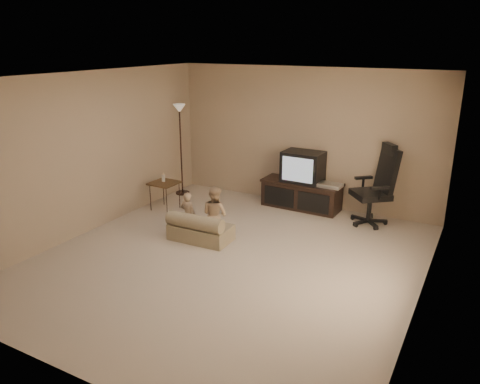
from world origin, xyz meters
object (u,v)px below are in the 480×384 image
at_px(child_sofa, 199,229).
at_px(toddler_left, 188,214).
at_px(side_table, 164,183).
at_px(office_chair, 375,196).
at_px(tv_stand, 302,185).
at_px(toddler_right, 215,214).
at_px(floor_lamp, 180,129).

relative_size(child_sofa, toddler_left, 1.33).
distance_m(side_table, child_sofa, 1.61).
height_order(office_chair, toddler_left, office_chair).
xyz_separation_m(office_chair, toddler_left, (-2.41, -1.91, -0.13)).
bearing_deg(child_sofa, side_table, 144.59).
bearing_deg(toddler_left, side_table, -38.17).
xyz_separation_m(office_chair, side_table, (-3.48, -1.11, 0.01)).
relative_size(tv_stand, child_sofa, 1.55).
xyz_separation_m(office_chair, toddler_right, (-1.95, -1.88, -0.05)).
distance_m(office_chair, child_sofa, 2.95).
relative_size(office_chair, toddler_right, 1.56).
bearing_deg(toddler_right, toddler_left, 15.66).
height_order(floor_lamp, child_sofa, floor_lamp).
height_order(tv_stand, floor_lamp, floor_lamp).
bearing_deg(tv_stand, floor_lamp, -169.65).
distance_m(child_sofa, toddler_right, 0.35).
height_order(side_table, toddler_right, toddler_right).
distance_m(floor_lamp, toddler_right, 2.59).
bearing_deg(child_sofa, toddler_right, 24.88).
xyz_separation_m(office_chair, floor_lamp, (-3.74, -0.22, 0.81)).
bearing_deg(toddler_right, side_table, -15.25).
relative_size(office_chair, toddler_left, 1.89).
bearing_deg(toddler_right, tv_stand, -95.29).
height_order(tv_stand, child_sofa, tv_stand).
relative_size(tv_stand, toddler_left, 2.06).
xyz_separation_m(tv_stand, toddler_left, (-1.07, -2.07, -0.08)).
height_order(side_table, floor_lamp, floor_lamp).
bearing_deg(toddler_left, floor_lamp, -53.31).
bearing_deg(side_table, child_sofa, -33.61).
bearing_deg(tv_stand, toddler_left, -115.86).
bearing_deg(toddler_left, tv_stand, -118.66).
height_order(side_table, child_sofa, side_table).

